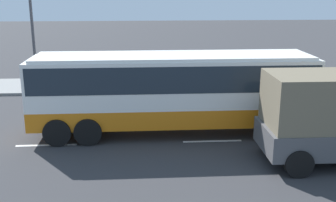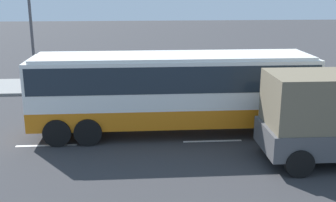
% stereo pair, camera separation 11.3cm
% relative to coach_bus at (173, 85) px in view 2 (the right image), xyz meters
% --- Properties ---
extents(ground_plane, '(120.00, 120.00, 0.00)m').
position_rel_coach_bus_xyz_m(ground_plane, '(0.17, 0.64, -2.10)').
color(ground_plane, '#333335').
extents(sidewalk_curb, '(80.00, 4.00, 0.15)m').
position_rel_coach_bus_xyz_m(sidewalk_curb, '(0.17, 8.83, -2.03)').
color(sidewalk_curb, gray).
rests_on(sidewalk_curb, ground_plane).
extents(lane_centreline, '(40.85, 0.16, 0.01)m').
position_rel_coach_bus_xyz_m(lane_centreline, '(4.05, -1.18, -2.10)').
color(lane_centreline, white).
rests_on(lane_centreline, ground_plane).
extents(coach_bus, '(11.78, 2.82, 3.39)m').
position_rel_coach_bus_xyz_m(coach_bus, '(0.00, 0.00, 0.00)').
color(coach_bus, orange).
rests_on(coach_bus, ground_plane).
extents(pedestrian_near_curb, '(0.32, 0.32, 1.61)m').
position_rel_coach_bus_xyz_m(pedestrian_near_curb, '(4.68, 8.41, -1.03)').
color(pedestrian_near_curb, black).
rests_on(pedestrian_near_curb, sidewalk_curb).
extents(street_lamp, '(1.65, 0.24, 7.18)m').
position_rel_coach_bus_xyz_m(street_lamp, '(-7.21, 7.07, 2.14)').
color(street_lamp, '#47474C').
rests_on(street_lamp, sidewalk_curb).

